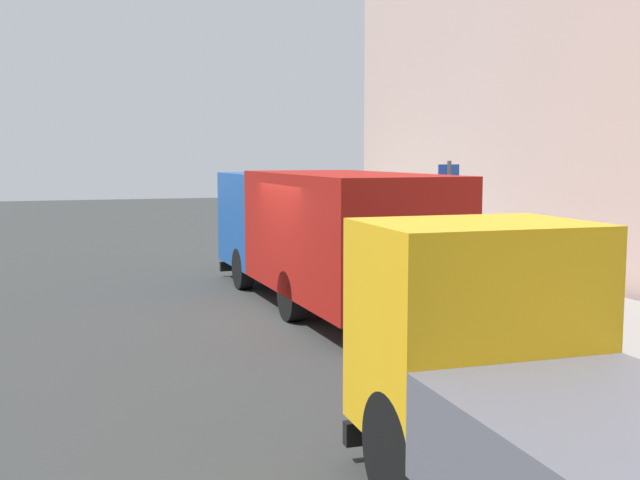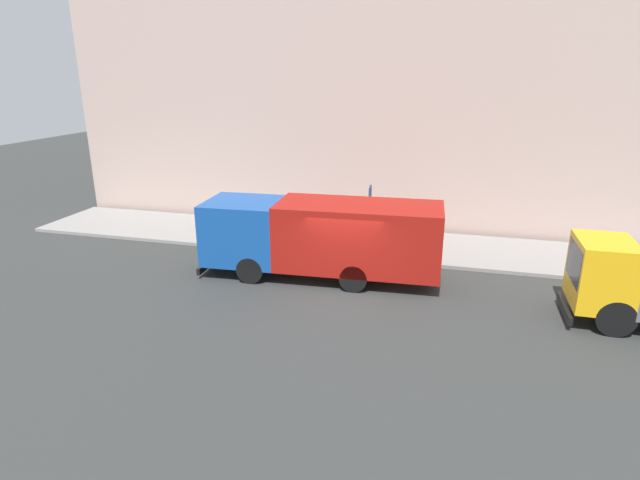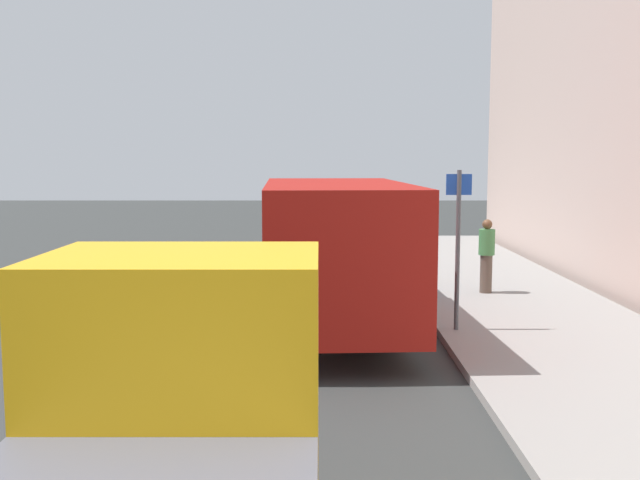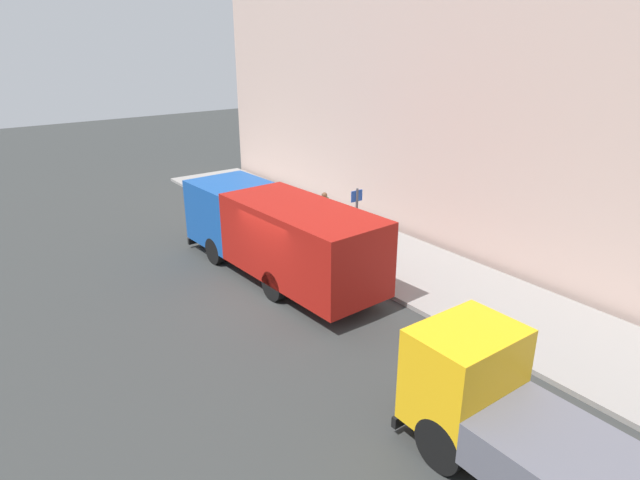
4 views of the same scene
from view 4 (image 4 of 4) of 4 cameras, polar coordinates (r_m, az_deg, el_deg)
name	(u,v)px [view 4 (image 4 of 4)]	position (r m, az deg, el deg)	size (l,w,h in m)	color
ground	(265,297)	(16.55, -5.79, -6.02)	(80.00, 80.00, 0.00)	#323433
sidewalk	(388,257)	(19.30, 7.15, -1.80)	(4.08, 30.00, 0.14)	gray
building_facade	(451,74)	(19.71, 13.62, 16.65)	(0.50, 30.00, 12.38)	#C5A89B
large_utility_truck	(277,232)	(17.31, -4.57, 0.83)	(2.81, 8.41, 2.71)	#154A9E
small_flatbed_truck	(513,422)	(10.48, 19.75, -17.61)	(2.01, 4.84, 2.45)	#F3B014
pedestrian_walking	(324,212)	(21.02, 0.47, 3.01)	(0.36, 0.36, 1.64)	brown
traffic_cone_orange	(274,219)	(21.90, -4.90, 2.23)	(0.48, 0.48, 0.68)	orange
street_sign_post	(356,223)	(17.42, 3.86, 1.79)	(0.44, 0.08, 2.79)	#4C5156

